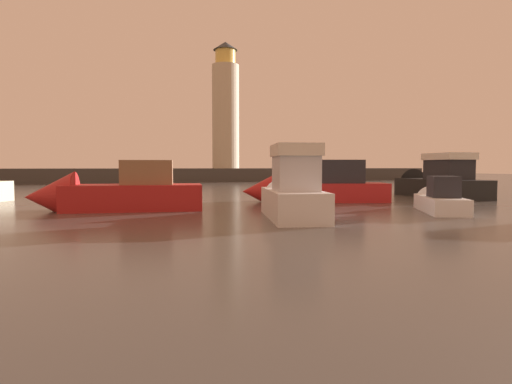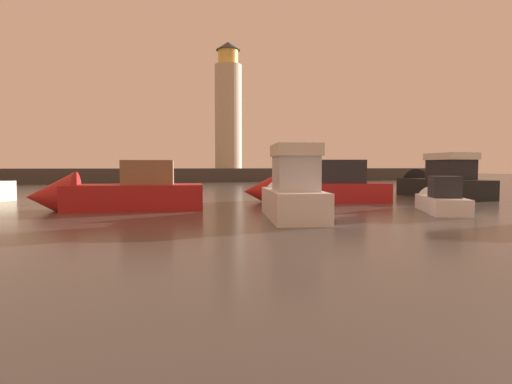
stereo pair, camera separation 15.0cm
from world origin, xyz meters
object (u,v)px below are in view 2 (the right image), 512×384
at_px(motorboat_3, 290,193).
at_px(motorboat_5, 311,188).
at_px(motorboat_1, 438,200).
at_px(motorboat_4, 432,183).
at_px(motorboat_2, 109,194).
at_px(lighthouse, 228,109).

bearing_deg(motorboat_3, motorboat_5, 58.41).
bearing_deg(motorboat_1, motorboat_5, 117.39).
relative_size(motorboat_1, motorboat_4, 0.61).
distance_m(motorboat_2, motorboat_4, 22.34).
bearing_deg(lighthouse, motorboat_2, -112.30).
bearing_deg(motorboat_3, lighthouse, 79.15).
bearing_deg(lighthouse, motorboat_3, -100.85).
distance_m(motorboat_1, motorboat_2, 16.08).
distance_m(motorboat_2, motorboat_5, 11.82).
xyz_separation_m(lighthouse, motorboat_4, (6.20, -35.37, -9.57)).
xyz_separation_m(motorboat_1, motorboat_2, (-15.24, 5.12, 0.29)).
xyz_separation_m(motorboat_3, motorboat_4, (14.60, 8.50, -0.03)).
bearing_deg(motorboat_2, motorboat_1, -18.58).
bearing_deg(motorboat_1, motorboat_3, -179.96).
xyz_separation_m(motorboat_1, motorboat_5, (-3.55, 6.85, 0.29)).
height_order(motorboat_1, motorboat_2, motorboat_2).
xyz_separation_m(motorboat_1, motorboat_4, (6.84, 8.49, 0.46)).
relative_size(motorboat_4, motorboat_5, 1.02).
xyz_separation_m(motorboat_2, motorboat_5, (11.70, 1.72, 0.01)).
distance_m(lighthouse, motorboat_1, 45.00).
height_order(motorboat_4, motorboat_5, motorboat_4).
distance_m(lighthouse, motorboat_3, 45.67).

